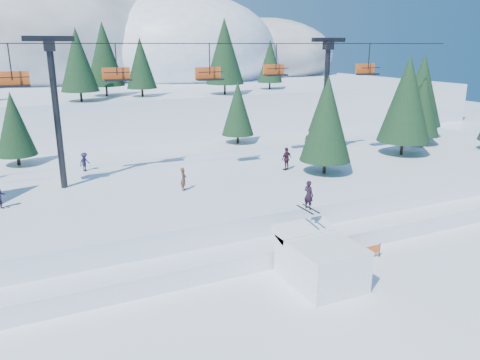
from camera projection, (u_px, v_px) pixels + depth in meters
name	position (u px, v px, depth m)	size (l,w,h in m)	color
ground	(313.00, 317.00, 21.85)	(160.00, 160.00, 0.00)	white
mid_shelf	(186.00, 188.00, 37.13)	(70.00, 22.00, 2.50)	white
berm	(240.00, 243.00, 28.64)	(70.00, 6.00, 1.10)	white
mountain_ridge	(52.00, 60.00, 80.78)	(119.00, 60.10, 26.46)	white
jump_kicker	(320.00, 260.00, 24.81)	(3.36, 4.57, 5.22)	white
chairlift	(196.00, 84.00, 35.34)	(46.00, 3.21, 10.28)	black
conifer_stand	(216.00, 114.00, 36.49)	(61.81, 17.05, 9.76)	black
distant_skiers	(157.00, 168.00, 34.90)	(27.87, 9.12, 1.86)	#2D2237
banner_near	(361.00, 253.00, 27.27)	(2.86, 0.09, 0.90)	black
banner_far	(389.00, 230.00, 30.65)	(2.85, 0.30, 0.90)	black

